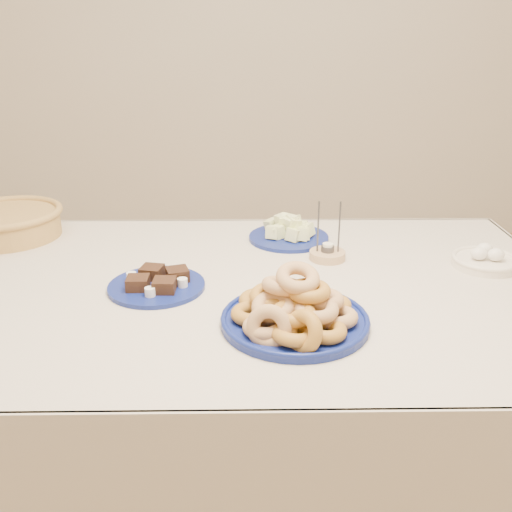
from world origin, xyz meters
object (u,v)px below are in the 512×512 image
egg_bowl (485,260)px  dining_table (256,318)px  melon_plate (290,233)px  candle_holder (327,254)px  brownie_plate (157,284)px  donut_platter (295,311)px  wicker_basket (7,222)px

egg_bowl → dining_table: bearing=-170.5°
melon_plate → candle_holder: 0.19m
brownie_plate → candle_holder: 0.52m
donut_platter → candle_holder: 0.43m
dining_table → egg_bowl: 0.68m
dining_table → brownie_plate: bearing=-174.0°
dining_table → melon_plate: size_ratio=5.44×
melon_plate → egg_bowl: (0.55, -0.23, -0.01)m
melon_plate → brownie_plate: 0.52m
wicker_basket → melon_plate: bearing=-3.0°
donut_platter → wicker_basket: size_ratio=1.12×
wicker_basket → egg_bowl: (1.47, -0.27, -0.03)m
dining_table → wicker_basket: 0.91m
donut_platter → melon_plate: (0.03, 0.58, -0.01)m
candle_holder → egg_bowl: size_ratio=0.93×
donut_platter → melon_plate: 0.58m
brownie_plate → candle_holder: bearing=22.8°
dining_table → candle_holder: (0.22, 0.17, 0.12)m
wicker_basket → candle_holder: bearing=-11.8°
melon_plate → brownie_plate: size_ratio=1.16×
brownie_plate → wicker_basket: size_ratio=0.67×
dining_table → melon_plate: (0.11, 0.34, 0.13)m
dining_table → wicker_basket: wicker_basket is taller
brownie_plate → candle_holder: candle_holder is taller
donut_platter → candle_holder: bearing=72.5°
egg_bowl → brownie_plate: bearing=-171.5°
wicker_basket → egg_bowl: wicker_basket is taller
melon_plate → brownie_plate: bearing=-135.7°
brownie_plate → egg_bowl: egg_bowl is taller
dining_table → egg_bowl: bearing=9.5°
melon_plate → wicker_basket: (-0.92, 0.05, 0.03)m
wicker_basket → candle_holder: size_ratio=2.29×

